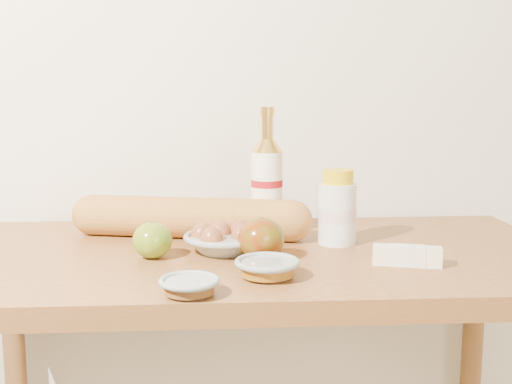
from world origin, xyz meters
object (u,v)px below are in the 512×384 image
cream_bottle (337,210)px  table (255,312)px  bourbon_bottle (267,184)px  egg_bowl (224,240)px  baguette (190,218)px

cream_bottle → table: bearing=-158.2°
table → bourbon_bottle: bearing=75.6°
table → egg_bowl: (-0.06, -0.01, 0.15)m
table → egg_bowl: bearing=-174.5°
table → baguette: size_ratio=2.31×
table → egg_bowl: 0.16m
table → baguette: 0.24m
table → cream_bottle: bearing=15.2°
egg_bowl → baguette: baguette is taller
bourbon_bottle → baguette: bourbon_bottle is taller
bourbon_bottle → cream_bottle: size_ratio=1.81×
table → egg_bowl: size_ratio=6.11×
table → cream_bottle: 0.26m
table → bourbon_bottle: bourbon_bottle is taller
bourbon_bottle → baguette: bearing=164.6°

